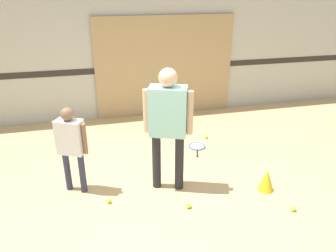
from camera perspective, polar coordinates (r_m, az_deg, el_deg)
The scene contains 11 objects.
ground_plane at distance 4.52m, azimuth -1.19°, elevation -12.34°, with size 16.00×16.00×0.00m, color tan.
wall_back at distance 6.80m, azimuth -7.12°, elevation 14.52°, with size 16.00×0.07×3.20m.
wall_panel at distance 6.97m, azimuth -0.50°, elevation 10.26°, with size 2.91×0.05×2.08m.
person_instructor at distance 4.23m, azimuth 0.00°, elevation 1.45°, with size 0.62×0.41×1.71m.
person_student_left at distance 4.47m, azimuth -16.57°, elevation -2.57°, with size 0.42×0.32×1.23m.
racket_spare_on_floor at distance 5.79m, azimuth 5.08°, elevation -3.62°, with size 0.37×0.56×0.03m.
tennis_ball_near_instructor at distance 4.33m, azimuth 3.59°, elevation -13.71°, with size 0.07×0.07×0.07m, color #CCE038.
tennis_ball_by_spare_racket at distance 6.12m, azimuth 6.65°, elevation -1.89°, with size 0.07×0.07×0.07m, color #CCE038.
tennis_ball_stray_left at distance 4.47m, azimuth -10.26°, elevation -12.71°, with size 0.07×0.07×0.07m, color #CCE038.
tennis_ball_stray_right at distance 4.56m, azimuth 20.98°, elevation -13.30°, with size 0.07×0.07×0.07m, color #CCE038.
training_cone at distance 4.78m, azimuth 16.79°, elevation -9.02°, with size 0.22×0.22×0.32m.
Camera 1 is at (-0.77, -3.57, 2.66)m, focal length 35.00 mm.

